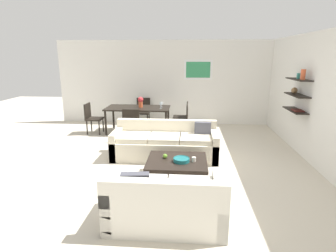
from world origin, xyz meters
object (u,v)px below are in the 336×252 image
wine_glass_right_far (161,103)px  wine_glass_right_near (161,104)px  sofa_beige (166,144)px  loveseat_white (166,203)px  decorative_bowl (181,160)px  dining_chair_foot (132,123)px  apple_on_coffee_table (165,156)px  candle_jar (194,159)px  dining_table (138,110)px  dining_chair_right_near (183,118)px  wine_glass_head (140,101)px  coffee_table (177,170)px  dining_chair_left_near (92,116)px  dining_chair_right_far (183,115)px  centerpiece_vase (141,101)px  dining_chair_head (143,110)px

wine_glass_right_far → wine_glass_right_near: (0.00, -0.23, 0.03)m
sofa_beige → loveseat_white: (0.22, -2.50, 0.00)m
decorative_bowl → dining_chair_foot: size_ratio=0.33×
apple_on_coffee_table → wine_glass_right_far: size_ratio=0.57×
candle_jar → dining_table: bearing=116.8°
dining_chair_right_near → wine_glass_right_far: (-0.64, 0.32, 0.35)m
decorative_bowl → wine_glass_head: 3.87m
wine_glass_head → wine_glass_right_far: 0.74m
sofa_beige → dining_chair_foot: dining_chair_foot is taller
sofa_beige → coffee_table: 1.19m
apple_on_coffee_table → dining_table: size_ratio=0.05×
candle_jar → wine_glass_right_near: wine_glass_right_near is taller
apple_on_coffee_table → dining_chair_left_near: 3.71m
loveseat_white → wine_glass_right_near: wine_glass_right_near is taller
decorative_bowl → apple_on_coffee_table: bearing=154.6°
dining_chair_right_far → apple_on_coffee_table: bearing=-94.5°
dining_chair_right_near → sofa_beige: bearing=-101.0°
wine_glass_right_far → dining_table: bearing=-170.4°
loveseat_white → apple_on_coffee_table: 1.44m
dining_chair_foot → centerpiece_vase: (0.08, 0.89, 0.42)m
dining_chair_head → wine_glass_right_near: bearing=-55.4°
candle_jar → wine_glass_head: wine_glass_head is taller
dining_chair_left_near → dining_chair_head: 1.71m
wine_glass_head → sofa_beige: bearing=-67.5°
candle_jar → apple_on_coffee_table: same height
sofa_beige → centerpiece_vase: 2.27m
sofa_beige → dining_chair_left_near: bearing=142.7°
dining_chair_right_far → dining_chair_right_near: same height
loveseat_white → decorative_bowl: (0.17, 1.28, 0.13)m
wine_glass_right_near → centerpiece_vase: centerpiece_vase is taller
dining_chair_left_near → dining_chair_right_far: (2.65, 0.42, 0.00)m
dining_chair_foot → dining_table: bearing=90.0°
sofa_beige → candle_jar: size_ratio=27.45×
wine_glass_right_far → dining_chair_right_near: bearing=-26.8°
dining_chair_right_far → dining_chair_right_near: (0.00, -0.42, 0.00)m
candle_jar → dining_chair_foot: size_ratio=0.10×
dining_chair_right_far → wine_glass_right_far: (-0.64, -0.09, 0.35)m
coffee_table → dining_chair_left_near: dining_chair_left_near is taller
apple_on_coffee_table → dining_chair_left_near: bearing=130.2°
dining_chair_right_near → centerpiece_vase: size_ratio=2.90×
candle_jar → dining_table: 3.56m
decorative_bowl → dining_chair_head: dining_chair_head is taller
dining_table → dining_chair_right_near: (1.33, -0.21, -0.18)m
decorative_bowl → dining_chair_right_far: dining_chair_right_far is taller
loveseat_white → apple_on_coffee_table: (-0.13, 1.42, 0.13)m
dining_table → wine_glass_head: wine_glass_head is taller
wine_glass_head → centerpiece_vase: (0.08, -0.39, 0.06)m
loveseat_white → wine_glass_head: (-1.20, 4.87, 0.57)m
wine_glass_head → wine_glass_right_far: (0.68, -0.29, -0.01)m
apple_on_coffee_table → wine_glass_head: wine_glass_head is taller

